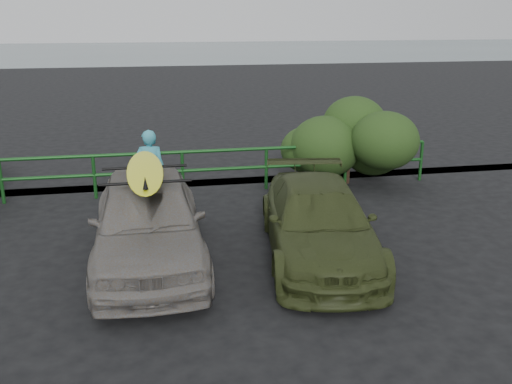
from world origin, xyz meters
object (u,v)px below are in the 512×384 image
sedan (148,220)px  man (150,170)px  surfboard (145,171)px  guardrail (139,174)px  olive_vehicle (319,222)px

sedan → man: 2.82m
surfboard → sedan: bearing=103.6°
guardrail → man: 1.12m
olive_vehicle → man: man is taller
man → surfboard: bearing=96.1°
man → surfboard: 2.91m
guardrail → olive_vehicle: 5.14m
sedan → man: bearing=87.9°
sedan → surfboard: size_ratio=1.60×
guardrail → sedan: (0.18, -3.85, 0.25)m
man → surfboard: (-0.08, -2.81, 0.75)m
sedan → olive_vehicle: size_ratio=1.03×
olive_vehicle → surfboard: bearing=-177.3°
guardrail → sedan: size_ratio=3.11×
olive_vehicle → man: 4.18m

